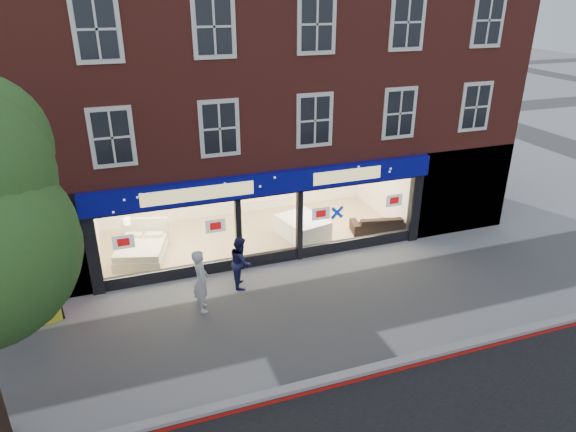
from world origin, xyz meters
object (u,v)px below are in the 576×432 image
display_bed (142,249)px  sofa (379,223)px  a_board (49,308)px  pedestrian_grey (201,281)px  pedestrian_blue (241,262)px  mattress_stack (302,227)px

display_bed → sofa: 8.70m
a_board → pedestrian_grey: pedestrian_grey is taller
sofa → display_bed: bearing=6.5°
sofa → pedestrian_blue: pedestrian_blue is taller
mattress_stack → pedestrian_blue: pedestrian_blue is taller
display_bed → a_board: (-2.72, -2.92, 0.08)m
display_bed → pedestrian_grey: (1.39, -3.63, 0.54)m
mattress_stack → sofa: (2.89, -0.57, -0.04)m
a_board → pedestrian_grey: size_ratio=0.52×
mattress_stack → a_board: (-8.49, -2.67, 0.04)m
mattress_stack → pedestrian_grey: bearing=-142.3°
display_bed → pedestrian_grey: 3.93m
mattress_stack → pedestrian_blue: bearing=-140.4°
mattress_stack → pedestrian_grey: size_ratio=1.08×
a_board → pedestrian_blue: bearing=-13.4°
sofa → pedestrian_grey: (-7.26, -2.81, 0.55)m
mattress_stack → a_board: size_ratio=2.09×
display_bed → pedestrian_blue: 3.92m
mattress_stack → sofa: bearing=-11.2°
display_bed → sofa: display_bed is taller
display_bed → pedestrian_blue: size_ratio=1.39×
pedestrian_blue → mattress_stack: bearing=-40.2°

